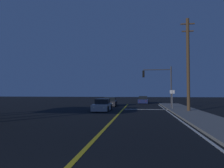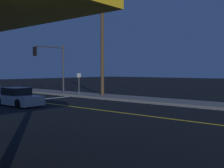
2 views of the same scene
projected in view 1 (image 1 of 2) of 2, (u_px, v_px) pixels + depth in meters
sidewalk_right at (211, 122)px, 14.36m from camera, size 3.20×43.07×0.15m
lane_line_center at (112, 121)px, 15.28m from camera, size 0.20×40.67×0.01m
lane_line_edge_right at (183, 122)px, 14.60m from camera, size 0.16×40.67×0.01m
stop_bar at (145, 109)px, 25.29m from camera, size 5.32×0.50×0.01m
car_far_approaching_charcoal at (110, 102)px, 31.32m from camera, size 2.14×4.57×1.34m
car_side_waiting_navy at (143, 100)px, 38.17m from camera, size 2.01×4.54×1.34m
car_lead_oncoming_silver at (102, 106)px, 23.62m from camera, size 1.82×4.28×1.34m
traffic_signal_near_right at (160, 80)px, 27.42m from camera, size 3.81×0.28×5.47m
utility_pole_right at (188, 64)px, 22.44m from camera, size 1.47×0.34×10.12m
street_sign_corner at (172, 96)px, 24.43m from camera, size 0.56×0.10×2.38m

